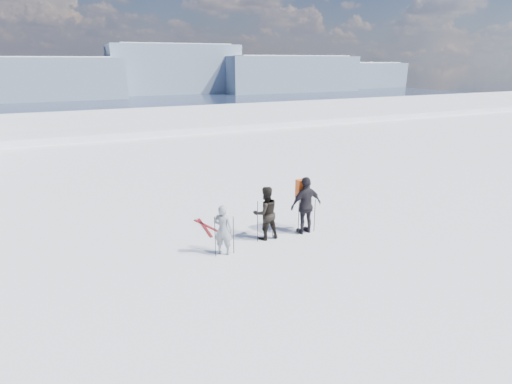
% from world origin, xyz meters
% --- Properties ---
extents(lake_basin, '(820.00, 820.00, 71.62)m').
position_xyz_m(lake_basin, '(0.00, 30.00, -6.50)').
color(lake_basin, white).
rests_on(lake_basin, ground).
extents(far_mountain_range, '(770.00, 110.00, 53.00)m').
position_xyz_m(far_mountain_range, '(29.60, 454.78, -7.19)').
color(far_mountain_range, slate).
rests_on(far_mountain_range, ground).
extents(skier_grey, '(0.67, 0.63, 1.54)m').
position_xyz_m(skier_grey, '(-3.55, 2.14, 0.77)').
color(skier_grey, gray).
rests_on(skier_grey, ground).
extents(skier_dark, '(0.85, 0.67, 1.75)m').
position_xyz_m(skier_dark, '(-1.95, 2.62, 0.87)').
color(skier_dark, black).
rests_on(skier_dark, ground).
extents(skier_pack, '(1.16, 0.53, 1.93)m').
position_xyz_m(skier_pack, '(-0.55, 2.49, 0.97)').
color(skier_pack, black).
rests_on(skier_pack, ground).
extents(backpack, '(0.42, 0.25, 0.60)m').
position_xyz_m(backpack, '(-0.56, 2.74, 2.23)').
color(backpack, '#F15516').
rests_on(backpack, skier_pack).
extents(ski_poles, '(3.63, 0.57, 1.36)m').
position_xyz_m(ski_poles, '(-2.03, 2.35, 0.62)').
color(ski_poles, black).
rests_on(ski_poles, ground).
extents(skis_loose, '(0.64, 1.70, 0.03)m').
position_xyz_m(skis_loose, '(-3.43, 4.22, 0.01)').
color(skis_loose, black).
rests_on(skis_loose, ground).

